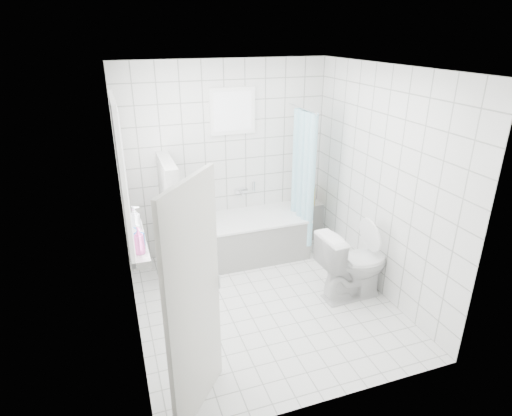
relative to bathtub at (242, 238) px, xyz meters
name	(u,v)px	position (x,y,z in m)	size (l,w,h in m)	color
ground	(264,303)	(-0.09, -1.13, -0.29)	(3.00, 3.00, 0.00)	white
ceiling	(266,67)	(-0.09, -1.13, 2.31)	(3.00, 3.00, 0.00)	white
wall_back	(226,160)	(-0.09, 0.37, 1.01)	(2.80, 0.02, 2.60)	white
wall_front	(335,269)	(-0.09, -2.62, 1.01)	(2.80, 0.02, 2.60)	white
wall_left	(125,216)	(-1.49, -1.13, 1.01)	(0.02, 3.00, 2.60)	white
wall_right	(380,184)	(1.31, -1.13, 1.01)	(0.02, 3.00, 2.60)	white
window_left	(124,176)	(-1.45, -0.83, 1.31)	(0.01, 0.90, 1.40)	white
window_back	(233,111)	(0.01, 0.33, 1.66)	(0.50, 0.01, 0.50)	white
window_sill	(137,243)	(-1.40, -0.83, 0.57)	(0.18, 1.02, 0.08)	white
door	(194,304)	(-1.09, -2.29, 0.71)	(0.04, 0.80, 2.00)	silver
bathtub	(242,238)	(0.00, 0.00, 0.00)	(1.75, 0.77, 0.58)	white
partition_wall	(171,218)	(-0.94, -0.05, 0.46)	(0.15, 0.85, 1.50)	white
tiled_ledge	(308,221)	(1.12, 0.25, -0.02)	(0.40, 0.24, 0.55)	white
toilet	(353,264)	(0.94, -1.32, 0.13)	(0.47, 0.83, 0.85)	white
curtain_rod	(302,108)	(0.81, -0.03, 1.71)	(0.02, 0.02, 0.80)	silver
shower_curtain	(303,179)	(0.81, -0.16, 0.81)	(0.14, 0.48, 1.78)	#45B1CC
tub_faucet	(241,191)	(0.10, 0.33, 0.56)	(0.18, 0.06, 0.06)	silver
sill_bottles	(137,229)	(-1.39, -0.84, 0.74)	(0.20, 0.77, 0.32)	white
ledge_bottles	(309,197)	(1.10, 0.22, 0.38)	(0.12, 0.17, 0.27)	yellow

